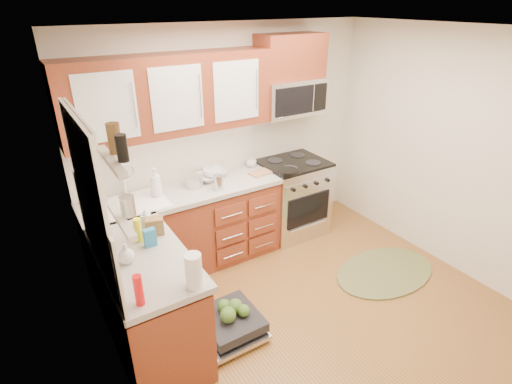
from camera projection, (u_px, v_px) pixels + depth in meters
floor at (323, 317)px, 3.75m from camera, size 3.50×3.50×0.00m
ceiling at (351, 32)px, 2.66m from camera, size 3.50×3.50×0.00m
wall_back at (230, 140)px, 4.54m from camera, size 3.50×0.04×2.50m
wall_left at (112, 269)px, 2.37m from camera, size 0.04×3.50×2.50m
wall_right at (465, 158)px, 4.04m from camera, size 0.04×3.50×2.50m
base_cabinet_back at (187, 231)px, 4.33m from camera, size 2.05×0.60×0.85m
base_cabinet_left at (149, 306)px, 3.27m from camera, size 0.60×1.25×0.85m
countertop_back at (184, 192)px, 4.11m from camera, size 2.07×0.64×0.05m
countertop_left at (143, 258)px, 3.07m from camera, size 0.64×1.27×0.05m
backsplash_back at (171, 156)px, 4.20m from camera, size 2.05×0.02×0.57m
backsplash_left at (97, 234)px, 2.80m from camera, size 0.02×1.25×0.57m
upper_cabinets at (170, 95)px, 3.79m from camera, size 2.05×0.35×0.75m
cabinet_over_mw at (290, 56)px, 4.34m from camera, size 0.76×0.35×0.47m
range at (292, 197)px, 4.96m from camera, size 0.76×0.64×0.95m
microwave at (290, 97)px, 4.51m from camera, size 0.76×0.38×0.40m
sink at (135, 215)px, 3.89m from camera, size 0.62×0.50×0.26m
dishwasher at (227, 325)px, 3.53m from camera, size 0.70×0.60×0.20m
window at (88, 192)px, 2.63m from camera, size 0.03×1.05×1.05m
window_blind at (83, 144)px, 2.50m from camera, size 0.02×0.96×0.40m
shelf_upper at (111, 161)px, 1.77m from camera, size 0.04×0.40×0.03m
shelf_lower at (121, 220)px, 1.90m from camera, size 0.04×0.40×0.03m
rug at (385, 272)px, 4.36m from camera, size 1.22×0.81×0.02m
skillet at (288, 172)px, 4.42m from camera, size 0.26×0.26×0.04m
stock_pot at (194, 182)px, 4.16m from camera, size 0.23×0.23×0.11m
cutting_board at (260, 173)px, 4.49m from camera, size 0.26×0.19×0.02m
canister at (218, 182)px, 4.08m from camera, size 0.13×0.13×0.16m
paper_towel_roll at (194, 271)px, 2.68m from camera, size 0.12×0.12×0.25m
mustard_bottle at (138, 230)px, 3.20m from camera, size 0.07×0.07×0.20m
red_bottle at (139, 290)px, 2.53m from camera, size 0.07×0.07×0.22m
wooden_box at (155, 226)px, 3.31m from camera, size 0.17×0.14×0.15m
blue_carton at (150, 238)px, 3.15m from camera, size 0.09×0.06×0.15m
bowl_a at (208, 177)px, 4.32m from camera, size 0.34×0.34×0.07m
bowl_b at (215, 172)px, 4.42m from camera, size 0.33×0.33×0.09m
cup at (251, 163)px, 4.66m from camera, size 0.13×0.13×0.09m
soap_bottle_a at (156, 182)px, 3.92m from camera, size 0.13×0.13×0.30m
soap_bottle_b at (146, 217)px, 3.40m from camera, size 0.11×0.11×0.19m
soap_bottle_c at (126, 253)px, 2.95m from camera, size 0.16×0.16×0.16m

